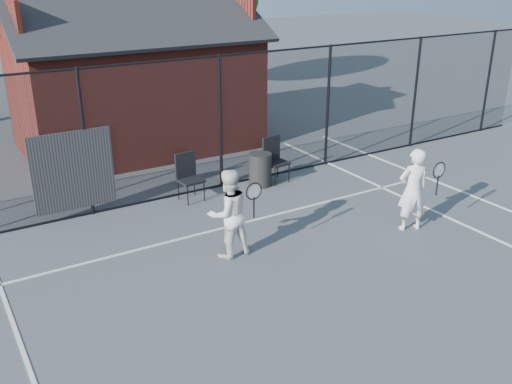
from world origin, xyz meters
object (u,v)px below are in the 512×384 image
clubhouse (135,89)px  chair_left (191,178)px  chair_right (277,161)px  player_back (228,213)px  waste_bin (260,170)px  player_front (413,190)px

clubhouse → chair_left: bearing=-95.9°
chair_left → chair_right: chair_right is taller
player_back → waste_bin: (2.25, 2.61, -0.42)m
chair_left → waste_bin: 1.76m
clubhouse → waste_bin: clubhouse is taller
clubhouse → player_front: size_ratio=3.98×
player_front → chair_left: 4.62m
clubhouse → waste_bin: (1.30, -4.40, -1.22)m
player_front → chair_left: player_front is taller
chair_right → waste_bin: chair_right is taller
chair_left → waste_bin: chair_left is taller
clubhouse → waste_bin: bearing=-73.6°
player_front → chair_right: (-0.81, 3.49, -0.30)m
player_back → chair_right: 3.76m
clubhouse → player_front: bearing=-72.1°
player_front → player_back: 3.61m
player_back → chair_left: size_ratio=1.57×
player_front → player_back: size_ratio=1.02×
chair_left → waste_bin: (1.75, 0.00, -0.13)m
chair_left → chair_right: bearing=-5.2°
player_back → waste_bin: 3.47m
player_front → player_back: player_front is taller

